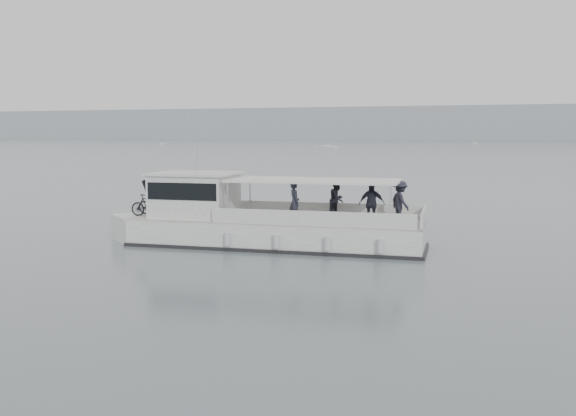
% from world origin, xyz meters
% --- Properties ---
extents(ground, '(1400.00, 1400.00, 0.00)m').
position_xyz_m(ground, '(0.00, 0.00, 0.00)').
color(ground, '#545F62').
rests_on(ground, ground).
extents(headland, '(1400.00, 90.00, 28.00)m').
position_xyz_m(headland, '(0.00, 560.00, 14.00)').
color(headland, '#939EA8').
rests_on(headland, ground).
extents(tour_boat, '(13.75, 3.98, 5.73)m').
position_xyz_m(tour_boat, '(-5.09, 1.29, 0.94)').
color(tour_boat, white).
rests_on(tour_boat, ground).
extents(moored_fleet, '(344.97, 344.40, 10.62)m').
position_xyz_m(moored_fleet, '(19.08, 185.39, 0.36)').
color(moored_fleet, white).
rests_on(moored_fleet, ground).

